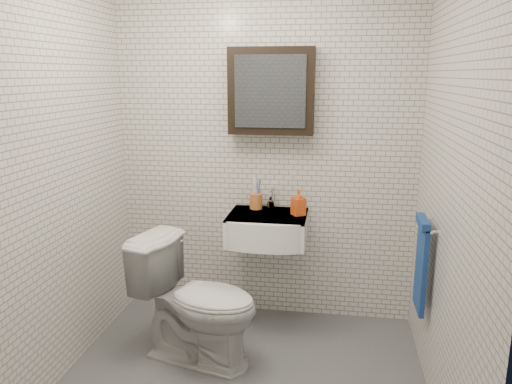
# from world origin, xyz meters

# --- Properties ---
(ground) EXTENTS (2.20, 2.00, 0.01)m
(ground) POSITION_xyz_m (0.00, 0.00, 0.01)
(ground) COLOR #505258
(ground) RESTS_ON ground
(room_shell) EXTENTS (2.22, 2.02, 2.51)m
(room_shell) POSITION_xyz_m (0.00, 0.00, 1.47)
(room_shell) COLOR silver
(room_shell) RESTS_ON ground
(washbasin) EXTENTS (0.55, 0.50, 0.20)m
(washbasin) POSITION_xyz_m (0.05, 0.73, 0.76)
(washbasin) COLOR white
(washbasin) RESTS_ON room_shell
(faucet) EXTENTS (0.06, 0.20, 0.15)m
(faucet) POSITION_xyz_m (0.05, 0.93, 0.92)
(faucet) COLOR silver
(faucet) RESTS_ON washbasin
(mirror_cabinet) EXTENTS (0.60, 0.15, 0.60)m
(mirror_cabinet) POSITION_xyz_m (0.05, 0.93, 1.70)
(mirror_cabinet) COLOR black
(mirror_cabinet) RESTS_ON room_shell
(towel_rail) EXTENTS (0.09, 0.30, 0.58)m
(towel_rail) POSITION_xyz_m (1.04, 0.35, 0.72)
(towel_rail) COLOR silver
(towel_rail) RESTS_ON room_shell
(toothbrush_cup) EXTENTS (0.11, 0.11, 0.25)m
(toothbrush_cup) POSITION_xyz_m (-0.06, 0.91, 0.91)
(toothbrush_cup) COLOR #B8682E
(toothbrush_cup) RESTS_ON washbasin
(soap_bottle) EXTENTS (0.12, 0.12, 0.18)m
(soap_bottle) POSITION_xyz_m (0.27, 0.79, 0.94)
(soap_bottle) COLOR orange
(soap_bottle) RESTS_ON washbasin
(toilet) EXTENTS (0.89, 0.65, 0.81)m
(toilet) POSITION_xyz_m (-0.32, 0.24, 0.41)
(toilet) COLOR silver
(toilet) RESTS_ON ground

